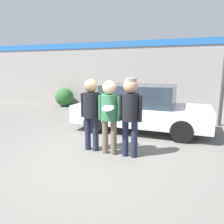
{
  "coord_description": "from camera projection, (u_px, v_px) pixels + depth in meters",
  "views": [
    {
      "loc": [
        1.95,
        -4.55,
        2.08
      ],
      "look_at": [
        0.14,
        0.4,
        1.01
      ],
      "focal_mm": 35.0,
      "sensor_mm": 36.0,
      "label": 1
    }
  ],
  "objects": [
    {
      "name": "person_right",
      "position": [
        130.0,
        109.0,
        5.01
      ],
      "size": [
        0.56,
        0.39,
        1.85
      ],
      "color": "#1E2338",
      "rests_on": "ground"
    },
    {
      "name": "person_left",
      "position": [
        91.0,
        108.0,
        5.42
      ],
      "size": [
        0.57,
        0.4,
        1.82
      ],
      "color": "#1E2338",
      "rests_on": "ground"
    },
    {
      "name": "person_middle_with_frisbee",
      "position": [
        109.0,
        110.0,
        5.18
      ],
      "size": [
        0.56,
        0.61,
        1.79
      ],
      "color": "#665B4C",
      "rests_on": "ground"
    },
    {
      "name": "parked_car_near",
      "position": [
        140.0,
        108.0,
        7.32
      ],
      "size": [
        4.39,
        1.92,
        1.53
      ],
      "color": "silver",
      "rests_on": "ground"
    },
    {
      "name": "ground_plane",
      "position": [
        101.0,
        156.0,
        5.26
      ],
      "size": [
        56.0,
        56.0,
        0.0
      ],
      "primitive_type": "plane",
      "color": "#66635E"
    },
    {
      "name": "shrub",
      "position": [
        64.0,
        97.0,
        12.01
      ],
      "size": [
        1.0,
        1.0,
        1.0
      ],
      "color": "#285B2D",
      "rests_on": "ground"
    },
    {
      "name": "storefront_building",
      "position": [
        151.0,
        75.0,
        10.85
      ],
      "size": [
        24.0,
        0.22,
        3.41
      ],
      "color": "gray",
      "rests_on": "ground"
    }
  ]
}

